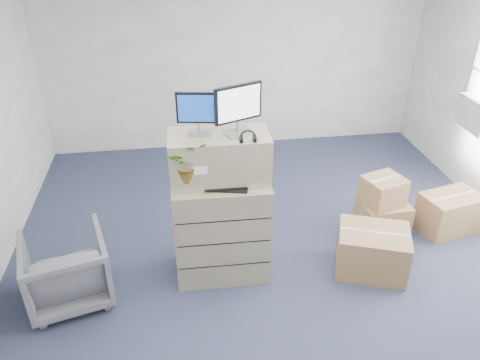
% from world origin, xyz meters
% --- Properties ---
extents(ground, '(7.00, 7.00, 0.00)m').
position_xyz_m(ground, '(0.00, 0.00, 0.00)').
color(ground, '#272D46').
rests_on(ground, ground).
extents(wall_back, '(6.00, 0.02, 2.80)m').
position_xyz_m(wall_back, '(0.00, 3.51, 1.40)').
color(wall_back, '#B4B1AB').
rests_on(wall_back, ground).
extents(ac_unit, '(0.24, 0.60, 0.40)m').
position_xyz_m(ac_unit, '(2.87, 1.40, 1.20)').
color(ac_unit, beige).
rests_on(ac_unit, wall_right).
extents(filing_cabinet_lower, '(0.99, 0.62, 1.14)m').
position_xyz_m(filing_cabinet_lower, '(-0.59, 0.28, 0.57)').
color(filing_cabinet_lower, gray).
rests_on(filing_cabinet_lower, ground).
extents(filing_cabinet_upper, '(0.99, 0.51, 0.49)m').
position_xyz_m(filing_cabinet_upper, '(-0.59, 0.33, 1.39)').
color(filing_cabinet_upper, gray).
rests_on(filing_cabinet_upper, filing_cabinet_lower).
extents(monitor_left, '(0.42, 0.19, 0.41)m').
position_xyz_m(monitor_left, '(-0.77, 0.37, 1.86)').
color(monitor_left, '#99999E').
rests_on(monitor_left, filing_cabinet_upper).
extents(monitor_right, '(0.47, 0.27, 0.49)m').
position_xyz_m(monitor_right, '(-0.40, 0.32, 1.90)').
color(monitor_right, '#99999E').
rests_on(monitor_right, filing_cabinet_upper).
extents(headphones, '(0.15, 0.02, 0.15)m').
position_xyz_m(headphones, '(-0.34, 0.14, 1.67)').
color(headphones, black).
rests_on(headphones, filing_cabinet_upper).
extents(keyboard, '(0.50, 0.29, 0.02)m').
position_xyz_m(keyboard, '(-0.57, 0.15, 1.15)').
color(keyboard, black).
rests_on(keyboard, filing_cabinet_lower).
extents(mouse, '(0.11, 0.08, 0.03)m').
position_xyz_m(mouse, '(-0.31, 0.18, 1.16)').
color(mouse, silver).
rests_on(mouse, filing_cabinet_lower).
extents(water_bottle, '(0.08, 0.08, 0.27)m').
position_xyz_m(water_bottle, '(-0.50, 0.32, 1.28)').
color(water_bottle, '#94979C').
rests_on(water_bottle, filing_cabinet_lower).
extents(phone_dock, '(0.07, 0.06, 0.15)m').
position_xyz_m(phone_dock, '(-0.60, 0.35, 1.19)').
color(phone_dock, silver).
rests_on(phone_dock, filing_cabinet_lower).
extents(external_drive, '(0.23, 0.19, 0.06)m').
position_xyz_m(external_drive, '(-0.28, 0.40, 1.17)').
color(external_drive, black).
rests_on(external_drive, filing_cabinet_lower).
extents(tissue_box, '(0.27, 0.15, 0.10)m').
position_xyz_m(tissue_box, '(-0.21, 0.33, 1.25)').
color(tissue_box, '#4693EF').
rests_on(tissue_box, external_drive).
extents(potted_plant, '(0.48, 0.51, 0.42)m').
position_xyz_m(potted_plant, '(-0.91, 0.20, 1.38)').
color(potted_plant, '#9CBC97').
rests_on(potted_plant, filing_cabinet_lower).
extents(office_chair, '(0.95, 0.91, 0.81)m').
position_xyz_m(office_chair, '(-2.18, 0.08, 0.41)').
color(office_chair, slate).
rests_on(office_chair, ground).
extents(cardboard_boxes, '(2.07, 1.33, 0.76)m').
position_xyz_m(cardboard_boxes, '(1.51, 0.42, 0.28)').
color(cardboard_boxes, '#8A6043').
rests_on(cardboard_boxes, ground).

